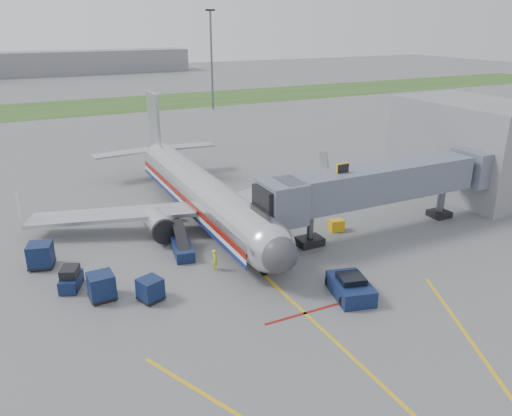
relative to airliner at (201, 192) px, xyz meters
name	(u,v)px	position (x,y,z in m)	size (l,w,h in m)	color
ground	(276,286)	(0.00, -15.25, -2.65)	(400.00, 400.00, 0.00)	#565659
grass_strip	(84,107)	(0.00, 74.75, -2.64)	(300.00, 25.00, 0.01)	#2D4C1E
apron_markings	(335,341)	(0.00, -22.65, -2.64)	(21.52, 50.00, 0.01)	gold
airliner	(201,192)	(0.00, 0.00, 0.00)	(32.10, 35.67, 10.25)	silver
jet_bridge	(377,185)	(12.86, -10.25, 1.82)	(25.30, 4.00, 6.90)	slate
terminal	(471,147)	(30.00, -5.25, 2.35)	(10.00, 16.00, 10.00)	slate
light_mast_right	(212,58)	(25.00, 59.75, 8.13)	(2.00, 0.44, 20.40)	#595B60
distant_terminal	(18,64)	(-10.00, 154.75, 1.35)	(120.00, 14.00, 8.00)	slate
pushback_tug	(351,288)	(4.00, -18.75, -1.98)	(3.21, 4.30, 1.60)	#0C1A35
baggage_tug	(71,279)	(-13.36, -8.92, -1.91)	(2.03, 2.65, 1.65)	#0C1A35
baggage_cart_a	(150,289)	(-8.66, -13.06, -1.82)	(1.93, 1.93, 1.62)	#0C1A35
baggage_cart_b	(102,286)	(-11.62, -11.39, -1.69)	(1.82, 1.82, 1.88)	#0C1A35
baggage_cart_c	(41,255)	(-14.99, -4.40, -1.64)	(2.25, 2.25, 1.97)	#0C1A35
belt_loader	(182,248)	(-4.40, -7.13, -2.10)	(2.03, 4.60, 2.18)	#0C1A35
ground_power_cart	(337,225)	(9.89, -8.65, -2.13)	(1.43, 1.07, 1.05)	#EEAD0E
ramp_worker	(215,260)	(-3.00, -10.90, -1.79)	(0.63, 0.41, 1.72)	#CADF1A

